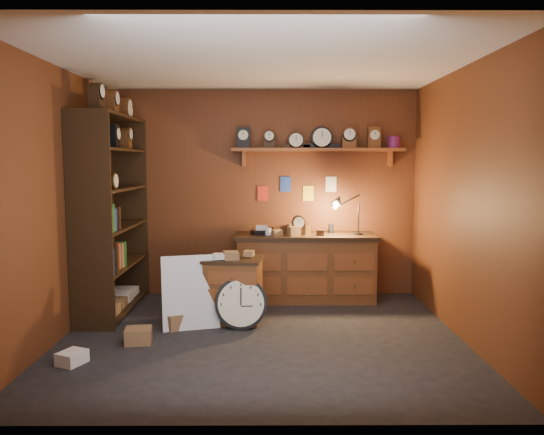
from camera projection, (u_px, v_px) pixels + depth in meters
The scene contains 11 objects.
floor at pixel (261, 337), 5.35m from camera, with size 4.00×4.00×0.00m, color black.
room_shell at pixel (266, 166), 5.28m from camera, with size 4.02×3.62×2.71m.
shelving_unit at pixel (109, 206), 6.18m from camera, with size 0.47×1.60×2.58m.
workbench at pixel (306, 263), 6.77m from camera, with size 1.78×0.66×1.36m.
low_cabinet at pixel (234, 286), 5.87m from camera, with size 0.68×0.59×0.80m.
big_round_clock at pixel (241, 303), 5.61m from camera, with size 0.56×0.18×0.56m.
white_panel at pixel (191, 328), 5.65m from camera, with size 0.60×0.03×0.80m, color silver.
mini_fridge at pixel (246, 283), 6.71m from camera, with size 0.53×0.54×0.48m.
floor_box_a at pixel (138, 336), 5.16m from camera, with size 0.25×0.21×0.15m, color olive.
floor_box_b at pixel (72, 358), 4.64m from camera, with size 0.19×0.23×0.11m, color white.
floor_box_c at pixel (176, 321), 5.61m from camera, with size 0.22×0.18×0.16m, color olive.
Camera 1 is at (0.08, -5.19, 1.76)m, focal length 35.00 mm.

